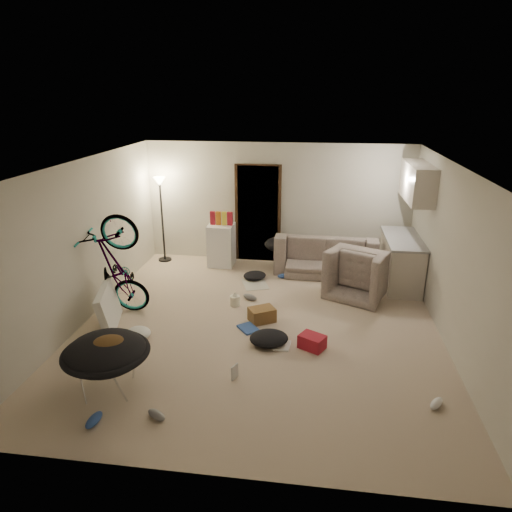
# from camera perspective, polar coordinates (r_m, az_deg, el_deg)

# --- Properties ---
(floor) EXTENTS (5.50, 6.00, 0.02)m
(floor) POSITION_cam_1_polar(r_m,az_deg,el_deg) (7.23, 0.33, -8.75)
(floor) COLOR #C4AF97
(floor) RESTS_ON ground
(ceiling) EXTENTS (5.50, 6.00, 0.02)m
(ceiling) POSITION_cam_1_polar(r_m,az_deg,el_deg) (6.42, 0.38, 11.41)
(ceiling) COLOR white
(ceiling) RESTS_ON wall_back
(wall_back) EXTENTS (5.50, 0.02, 2.50)m
(wall_back) POSITION_cam_1_polar(r_m,az_deg,el_deg) (9.60, 2.69, 6.58)
(wall_back) COLOR beige
(wall_back) RESTS_ON floor
(wall_front) EXTENTS (5.50, 0.02, 2.50)m
(wall_front) POSITION_cam_1_polar(r_m,az_deg,el_deg) (4.04, -5.31, -13.31)
(wall_front) COLOR beige
(wall_front) RESTS_ON floor
(wall_left) EXTENTS (0.02, 6.00, 2.50)m
(wall_left) POSITION_cam_1_polar(r_m,az_deg,el_deg) (7.57, -20.86, 1.60)
(wall_left) COLOR beige
(wall_left) RESTS_ON floor
(wall_right) EXTENTS (0.02, 6.00, 2.50)m
(wall_right) POSITION_cam_1_polar(r_m,az_deg,el_deg) (6.95, 23.55, -0.35)
(wall_right) COLOR beige
(wall_right) RESTS_ON floor
(doorway) EXTENTS (0.85, 0.10, 2.04)m
(doorway) POSITION_cam_1_polar(r_m,az_deg,el_deg) (9.66, 0.27, 5.28)
(doorway) COLOR black
(doorway) RESTS_ON floor
(door_trim) EXTENTS (0.97, 0.04, 2.10)m
(door_trim) POSITION_cam_1_polar(r_m,az_deg,el_deg) (9.63, 0.24, 5.23)
(door_trim) COLOR #352112
(door_trim) RESTS_ON floor
(floor_lamp) EXTENTS (0.28, 0.28, 1.81)m
(floor_lamp) POSITION_cam_1_polar(r_m,az_deg,el_deg) (9.74, -11.80, 6.73)
(floor_lamp) COLOR black
(floor_lamp) RESTS_ON floor
(kitchen_counter) EXTENTS (0.60, 1.50, 0.88)m
(kitchen_counter) POSITION_cam_1_polar(r_m,az_deg,el_deg) (8.97, 17.64, -0.73)
(kitchen_counter) COLOR beige
(kitchen_counter) RESTS_ON floor
(counter_top) EXTENTS (0.64, 1.54, 0.04)m
(counter_top) POSITION_cam_1_polar(r_m,az_deg,el_deg) (8.83, 17.95, 2.07)
(counter_top) COLOR gray
(counter_top) RESTS_ON kitchen_counter
(kitchen_uppers) EXTENTS (0.38, 1.40, 0.65)m
(kitchen_uppers) POSITION_cam_1_polar(r_m,az_deg,el_deg) (8.61, 19.55, 8.68)
(kitchen_uppers) COLOR beige
(kitchen_uppers) RESTS_ON wall_right
(sofa) EXTENTS (2.02, 0.84, 0.58)m
(sofa) POSITION_cam_1_polar(r_m,az_deg,el_deg) (9.30, 8.65, -0.23)
(sofa) COLOR #383F38
(sofa) RESTS_ON floor
(armchair) EXTENTS (1.29, 1.23, 0.65)m
(armchair) POSITION_cam_1_polar(r_m,az_deg,el_deg) (8.43, 13.14, -2.44)
(armchair) COLOR #383F38
(armchair) RESTS_ON floor
(bicycle) EXTENTS (1.78, 0.81, 1.02)m
(bicycle) POSITION_cam_1_polar(r_m,az_deg,el_deg) (7.72, -16.77, -3.82)
(bicycle) COLOR black
(bicycle) RESTS_ON floor
(book_asset) EXTENTS (0.24, 0.22, 0.02)m
(book_asset) POSITION_cam_1_polar(r_m,az_deg,el_deg) (5.99, -3.08, -15.33)
(book_asset) COLOR #A41828
(book_asset) RESTS_ON floor
(mini_fridge) EXTENTS (0.53, 0.53, 0.88)m
(mini_fridge) POSITION_cam_1_polar(r_m,az_deg,el_deg) (9.54, -4.33, 1.39)
(mini_fridge) COLOR white
(mini_fridge) RESTS_ON floor
(snack_box_0) EXTENTS (0.10, 0.07, 0.30)m
(snack_box_0) POSITION_cam_1_polar(r_m,az_deg,el_deg) (9.42, -5.44, 4.68)
(snack_box_0) COLOR #A41828
(snack_box_0) RESTS_ON mini_fridge
(snack_box_1) EXTENTS (0.10, 0.07, 0.30)m
(snack_box_1) POSITION_cam_1_polar(r_m,az_deg,el_deg) (9.39, -4.72, 4.66)
(snack_box_1) COLOR #C76918
(snack_box_1) RESTS_ON mini_fridge
(snack_box_2) EXTENTS (0.11, 0.09, 0.30)m
(snack_box_2) POSITION_cam_1_polar(r_m,az_deg,el_deg) (9.37, -4.00, 4.64)
(snack_box_2) COLOR yellow
(snack_box_2) RESTS_ON mini_fridge
(snack_box_3) EXTENTS (0.11, 0.09, 0.30)m
(snack_box_3) POSITION_cam_1_polar(r_m,az_deg,el_deg) (9.34, -3.28, 4.61)
(snack_box_3) COLOR #A41828
(snack_box_3) RESTS_ON mini_fridge
(saucer_chair) EXTENTS (1.04, 1.04, 0.74)m
(saucer_chair) POSITION_cam_1_polar(r_m,az_deg,el_deg) (5.87, -18.14, -12.20)
(saucer_chair) COLOR silver
(saucer_chair) RESTS_ON floor
(hoodie) EXTENTS (0.61, 0.57, 0.22)m
(hoodie) POSITION_cam_1_polar(r_m,az_deg,el_deg) (5.72, -18.03, -10.65)
(hoodie) COLOR #52371C
(hoodie) RESTS_ON saucer_chair
(sofa_drape) EXTENTS (0.63, 0.55, 0.28)m
(sofa_drape) POSITION_cam_1_polar(r_m,az_deg,el_deg) (9.25, 2.84, 1.48)
(sofa_drape) COLOR black
(sofa_drape) RESTS_ON sofa
(tv_box) EXTENTS (0.48, 0.97, 0.63)m
(tv_box) POSITION_cam_1_polar(r_m,az_deg,el_deg) (7.44, -17.96, -6.17)
(tv_box) COLOR silver
(tv_box) RESTS_ON floor
(drink_case_a) EXTENTS (0.48, 0.44, 0.22)m
(drink_case_a) POSITION_cam_1_polar(r_m,az_deg,el_deg) (7.31, 0.75, -7.34)
(drink_case_a) COLOR brown
(drink_case_a) RESTS_ON floor
(drink_case_b) EXTENTS (0.43, 0.39, 0.20)m
(drink_case_b) POSITION_cam_1_polar(r_m,az_deg,el_deg) (6.65, 7.03, -10.59)
(drink_case_b) COLOR #A41828
(drink_case_b) RESTS_ON floor
(juicer) EXTENTS (0.17, 0.17, 0.25)m
(juicer) POSITION_cam_1_polar(r_m,az_deg,el_deg) (7.83, -2.64, -5.50)
(juicer) COLOR silver
(juicer) RESTS_ON floor
(newspaper) EXTENTS (0.61, 0.69, 0.01)m
(newspaper) POSITION_cam_1_polar(r_m,az_deg,el_deg) (8.70, -0.12, -3.51)
(newspaper) COLOR #B6B3A8
(newspaper) RESTS_ON floor
(book_blue) EXTENTS (0.39, 0.40, 0.03)m
(book_blue) POSITION_cam_1_polar(r_m,az_deg,el_deg) (7.11, -0.97, -9.04)
(book_blue) COLOR #2C4E9F
(book_blue) RESTS_ON floor
(book_white) EXTENTS (0.25, 0.31, 0.03)m
(book_white) POSITION_cam_1_polar(r_m,az_deg,el_deg) (6.70, 3.30, -11.10)
(book_white) COLOR silver
(book_white) RESTS_ON floor
(shoe_0) EXTENTS (0.27, 0.17, 0.09)m
(shoe_0) POSITION_cam_1_polar(r_m,az_deg,el_deg) (8.96, 3.49, -2.51)
(shoe_0) COLOR #2C4E9F
(shoe_0) RESTS_ON floor
(shoe_1) EXTENTS (0.30, 0.24, 0.10)m
(shoe_1) POSITION_cam_1_polar(r_m,az_deg,el_deg) (8.04, -0.76, -5.15)
(shoe_1) COLOR slate
(shoe_1) RESTS_ON floor
(shoe_2) EXTENTS (0.15, 0.29, 0.10)m
(shoe_2) POSITION_cam_1_polar(r_m,az_deg,el_deg) (5.62, -19.60, -18.74)
(shoe_2) COLOR #2C4E9F
(shoe_2) RESTS_ON floor
(shoe_3) EXTENTS (0.28, 0.22, 0.10)m
(shoe_3) POSITION_cam_1_polar(r_m,az_deg,el_deg) (5.51, -12.33, -18.83)
(shoe_3) COLOR slate
(shoe_3) RESTS_ON floor
(shoe_4) EXTENTS (0.24, 0.27, 0.10)m
(shoe_4) POSITION_cam_1_polar(r_m,az_deg,el_deg) (5.94, 21.63, -16.76)
(shoe_4) COLOR white
(shoe_4) RESTS_ON floor
(clothes_lump_a) EXTENTS (0.66, 0.61, 0.18)m
(clothes_lump_a) POSITION_cam_1_polar(r_m,az_deg,el_deg) (6.71, 1.62, -10.24)
(clothes_lump_a) COLOR black
(clothes_lump_a) RESTS_ON floor
(clothes_lump_b) EXTENTS (0.59, 0.57, 0.14)m
(clothes_lump_b) POSITION_cam_1_polar(r_m,az_deg,el_deg) (8.91, -0.17, -2.45)
(clothes_lump_b) COLOR black
(clothes_lump_b) RESTS_ON floor
(clothes_lump_c) EXTENTS (0.53, 0.54, 0.13)m
(clothes_lump_c) POSITION_cam_1_polar(r_m,az_deg,el_deg) (7.11, -14.46, -9.29)
(clothes_lump_c) COLOR silver
(clothes_lump_c) RESTS_ON floor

